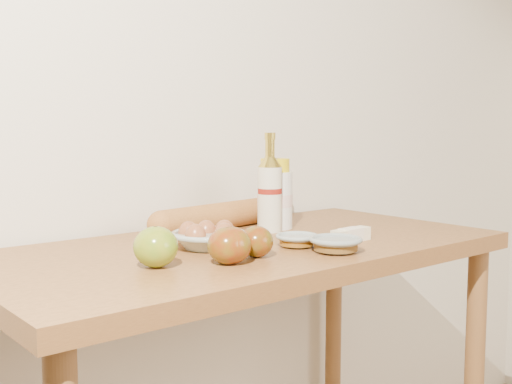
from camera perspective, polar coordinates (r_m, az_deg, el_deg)
back_wall at (r=1.71m, az=-7.79°, el=10.35°), size 3.50×0.02×2.60m
table at (r=1.49m, az=-0.74°, el=-9.24°), size 1.20×0.60×0.90m
bourbon_bottle at (r=1.61m, az=1.24°, el=0.03°), size 0.07×0.07×0.25m
cream_bottle at (r=1.66m, az=1.69°, el=-0.36°), size 0.10×0.10×0.18m
egg_bowl at (r=1.40m, az=-4.26°, el=-4.06°), size 0.22×0.22×0.06m
baguette at (r=1.64m, az=-3.77°, el=-2.24°), size 0.42×0.13×0.07m
apple_yellowgreen at (r=1.23m, az=-8.90°, el=-4.84°), size 0.11×0.11×0.08m
apple_redgreen_front at (r=1.25m, az=-2.22°, el=-4.75°), size 0.09×0.09×0.07m
apple_redgreen_right at (r=1.31m, az=0.03°, el=-4.43°), size 0.07×0.07×0.06m
sugar_bowl at (r=1.37m, az=7.10°, el=-4.63°), size 0.12×0.12×0.03m
syrup_bowl at (r=1.43m, az=3.68°, el=-4.28°), size 0.11×0.11×0.03m
butter_stick at (r=1.50m, az=8.43°, el=-3.81°), size 0.11×0.04×0.03m
apple_extra at (r=1.25m, az=-2.55°, el=-4.79°), size 0.09×0.09×0.07m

